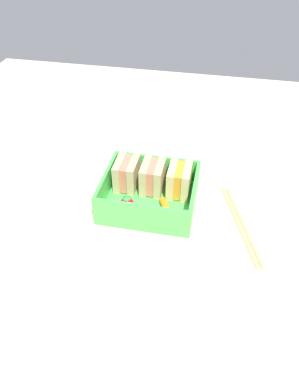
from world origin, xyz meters
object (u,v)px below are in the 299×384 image
(sandwich_center, at_px, (179,180))
(strawberry_far_left, at_px, (127,203))
(sandwich_center_left, at_px, (153,177))
(carrot_stick_far_left, at_px, (166,208))
(drinking_glass, at_px, (68,154))
(sandwich_left, at_px, (127,174))
(chopstick_pair, at_px, (241,223))

(sandwich_center, height_order, strawberry_far_left, sandwich_center)
(sandwich_center_left, relative_size, sandwich_center, 1.00)
(sandwich_center_left, xyz_separation_m, carrot_stick_far_left, (0.03, -0.05, -0.02))
(carrot_stick_far_left, relative_size, drinking_glass, 0.60)
(sandwich_left, relative_size, sandwich_center, 1.00)
(sandwich_center, relative_size, strawberry_far_left, 1.87)
(chopstick_pair, distance_m, drinking_glass, 0.35)
(sandwich_left, relative_size, carrot_stick_far_left, 1.32)
(sandwich_center, height_order, drinking_glass, drinking_glass)
(strawberry_far_left, bearing_deg, sandwich_center, 37.84)
(carrot_stick_far_left, distance_m, chopstick_pair, 0.13)
(chopstick_pair, relative_size, drinking_glass, 2.61)
(sandwich_center_left, bearing_deg, sandwich_center, 0.00)
(drinking_glass, bearing_deg, chopstick_pair, -15.19)
(sandwich_left, relative_size, chopstick_pair, 0.31)
(sandwich_left, distance_m, drinking_glass, 0.14)
(sandwich_center_left, relative_size, chopstick_pair, 0.31)
(sandwich_center, height_order, carrot_stick_far_left, sandwich_center)
(sandwich_center_left, height_order, chopstick_pair, sandwich_center_left)
(sandwich_center, bearing_deg, chopstick_pair, -23.63)
(drinking_glass, bearing_deg, sandwich_center_left, -13.36)
(sandwich_left, bearing_deg, drinking_glass, 161.93)
(sandwich_center, distance_m, chopstick_pair, 0.13)
(sandwich_left, relative_size, sandwich_center_left, 1.00)
(sandwich_center, bearing_deg, sandwich_left, 180.00)
(sandwich_center_left, xyz_separation_m, sandwich_center, (0.05, 0.00, 0.00))
(carrot_stick_far_left, bearing_deg, sandwich_center, 74.17)
(sandwich_center_left, height_order, sandwich_center, same)
(chopstick_pair, bearing_deg, sandwich_center_left, 162.86)
(strawberry_far_left, height_order, drinking_glass, drinking_glass)
(sandwich_center_left, distance_m, strawberry_far_left, 0.07)
(sandwich_center_left, distance_m, drinking_glass, 0.18)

